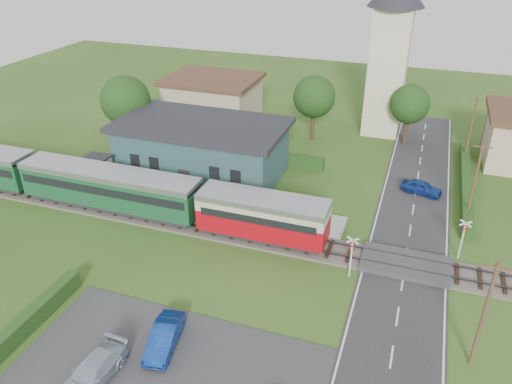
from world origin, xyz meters
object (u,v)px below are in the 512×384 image
(crossing_signal_far, at_px, (463,234))
(car_on_road, at_px, (422,187))
(train, at_px, (78,181))
(crossing_signal_near, at_px, (352,251))
(car_park_silver, at_px, (93,372))
(pedestrian_near, at_px, (242,203))
(station_building, at_px, (202,148))
(pedestrian_far, at_px, (99,177))
(church_tower, at_px, (391,43))
(house_west, at_px, (213,99))
(equipment_hut, at_px, (97,170))
(car_park_blue, at_px, (164,337))

(crossing_signal_far, xyz_separation_m, car_on_road, (-3.16, 9.35, -1.48))
(train, bearing_deg, crossing_signal_near, -5.73)
(car_park_silver, xyz_separation_m, pedestrian_near, (1.49, 18.61, 0.61))
(station_building, relative_size, pedestrian_far, 8.89)
(church_tower, height_order, pedestrian_near, church_tower)
(house_west, relative_size, pedestrian_far, 6.00)
(house_west, height_order, car_on_road, house_west)
(house_west, bearing_deg, car_on_road, -23.88)
(pedestrian_far, bearing_deg, crossing_signal_near, -106.47)
(crossing_signal_near, bearing_deg, train, 174.27)
(crossing_signal_far, bearing_deg, church_tower, 110.02)
(house_west, xyz_separation_m, car_park_silver, (10.05, -39.03, -2.06))
(crossing_signal_far, bearing_deg, car_on_road, 108.68)
(pedestrian_far, bearing_deg, church_tower, -48.45)
(equipment_hut, height_order, church_tower, church_tower)
(pedestrian_near, bearing_deg, crossing_signal_near, 135.62)
(crossing_signal_near, xyz_separation_m, crossing_signal_far, (7.20, 4.80, 0.00))
(church_tower, height_order, car_on_road, church_tower)
(train, bearing_deg, station_building, 49.87)
(pedestrian_near, distance_m, pedestrian_far, 14.03)
(car_park_blue, distance_m, pedestrian_near, 15.14)
(car_park_blue, xyz_separation_m, pedestrian_near, (-0.91, 15.10, 0.60))
(train, xyz_separation_m, pedestrian_far, (0.10, 2.63, -0.83))
(station_building, xyz_separation_m, pedestrian_far, (-7.49, -6.36, -1.34))
(car_park_blue, bearing_deg, equipment_hut, 124.37)
(house_west, distance_m, car_park_silver, 40.36)
(station_building, bearing_deg, car_park_blue, -70.91)
(pedestrian_near, bearing_deg, train, -7.26)
(crossing_signal_far, bearing_deg, pedestrian_near, 179.40)
(church_tower, xyz_separation_m, crossing_signal_far, (8.60, -23.61, -8.08))
(car_park_silver, height_order, pedestrian_far, pedestrian_far)
(church_tower, xyz_separation_m, crossing_signal_near, (1.40, -28.41, -8.08))
(equipment_hut, bearing_deg, car_on_road, 16.71)
(train, xyz_separation_m, pedestrian_near, (14.13, 2.57, -0.83))
(car_on_road, height_order, car_park_blue, car_park_blue)
(car_park_silver, bearing_deg, crossing_signal_far, 49.13)
(house_west, xyz_separation_m, car_park_blue, (12.45, -35.53, -2.05))
(train, bearing_deg, car_on_road, 22.73)
(house_west, distance_m, car_on_road, 27.90)
(crossing_signal_near, bearing_deg, crossing_signal_far, 33.69)
(car_park_blue, bearing_deg, pedestrian_far, 124.45)
(train, distance_m, pedestrian_far, 2.76)
(equipment_hut, relative_size, crossing_signal_far, 0.78)
(crossing_signal_near, bearing_deg, house_west, 130.11)
(house_west, distance_m, pedestrian_near, 23.51)
(church_tower, distance_m, car_park_silver, 44.22)
(crossing_signal_near, xyz_separation_m, car_on_road, (4.04, 14.15, -1.48))
(pedestrian_far, bearing_deg, equipment_hut, 37.54)
(train, relative_size, pedestrian_far, 24.00)
(pedestrian_far, bearing_deg, car_park_blue, -139.98)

